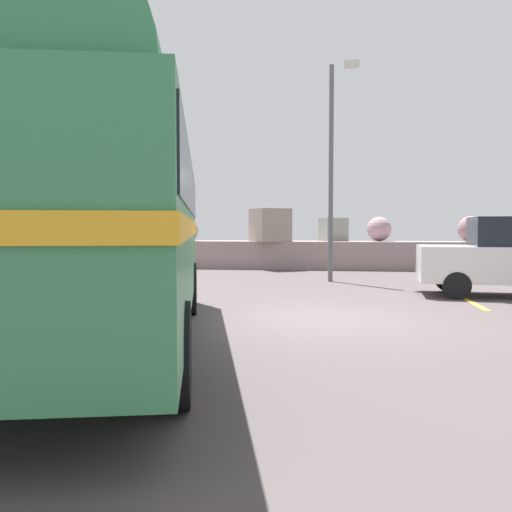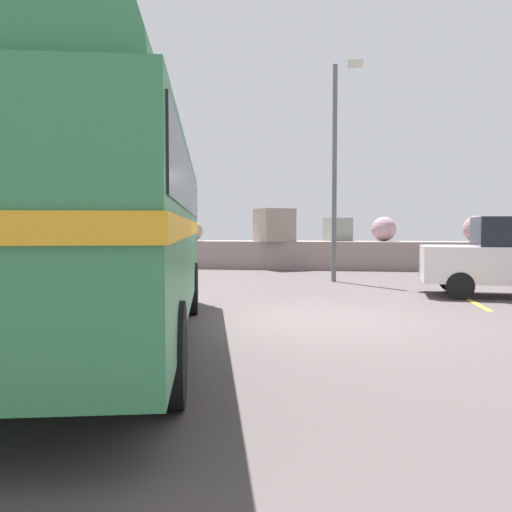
{
  "view_description": "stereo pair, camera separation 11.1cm",
  "coord_description": "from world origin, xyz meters",
  "views": [
    {
      "loc": [
        0.27,
        -9.47,
        1.63
      ],
      "look_at": [
        -0.91,
        -1.16,
        1.19
      ],
      "focal_mm": 37.57,
      "sensor_mm": 36.0,
      "label": 1
    },
    {
      "loc": [
        0.38,
        -9.45,
        1.63
      ],
      "look_at": [
        -0.91,
        -1.16,
        1.19
      ],
      "focal_mm": 37.57,
      "sensor_mm": 36.0,
      "label": 2
    }
  ],
  "objects": [
    {
      "name": "vintage_coach",
      "position": [
        -2.8,
        -2.66,
        2.05
      ],
      "size": [
        4.41,
        8.91,
        3.7
      ],
      "rotation": [
        0.0,
        0.0,
        0.24
      ],
      "color": "black",
      "rests_on": "ground"
    },
    {
      "name": "lamp_post",
      "position": [
        0.3,
        6.64,
        3.62
      ],
      "size": [
        0.86,
        0.51,
        6.42
      ],
      "color": "#5B5B60",
      "rests_on": "ground"
    },
    {
      "name": "breakwater",
      "position": [
        0.29,
        11.8,
        0.71
      ],
      "size": [
        31.36,
        2.49,
        2.37
      ],
      "color": "gray",
      "rests_on": "ground"
    },
    {
      "name": "ground",
      "position": [
        0.0,
        0.0,
        0.01
      ],
      "size": [
        32.0,
        26.0,
        0.02
      ],
      "color": "#4D4444"
    }
  ]
}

